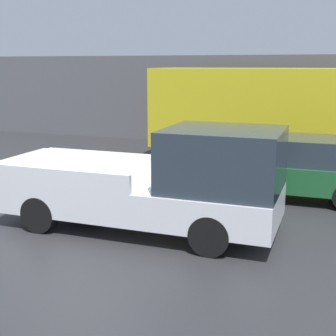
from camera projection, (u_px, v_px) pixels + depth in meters
ground_plane at (74, 227)px, 9.50m from camera, size 60.00×60.00×0.00m
building_wall at (213, 100)px, 19.31m from camera, size 28.00×0.15×3.60m
pickup_truck at (165, 184)px, 9.09m from camera, size 5.56×2.04×2.10m
car at (291, 167)px, 11.56m from camera, size 4.46×1.86×1.51m
delivery_truck at (268, 111)px, 15.47m from camera, size 8.08×2.57×3.12m
newspaper_box at (163, 129)px, 19.98m from camera, size 0.45×0.40×1.07m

